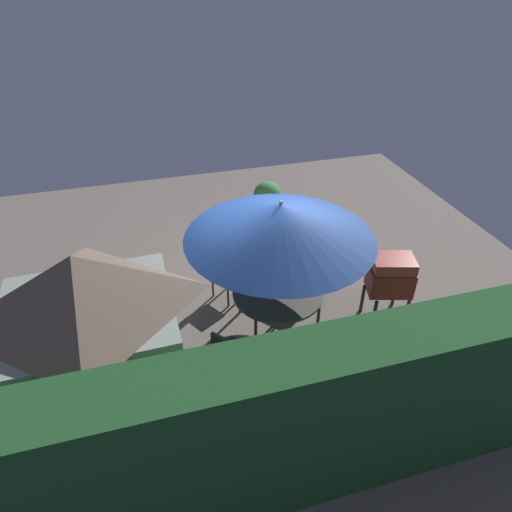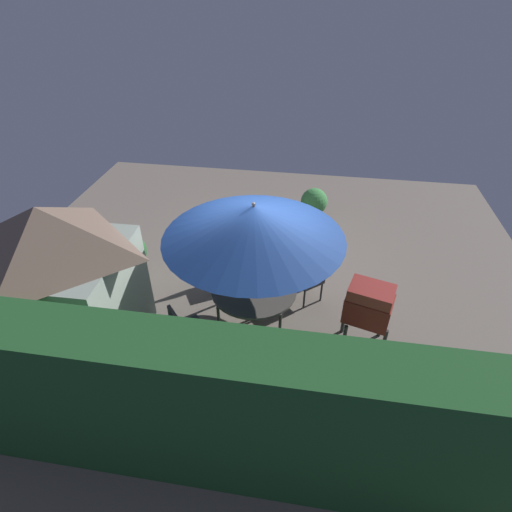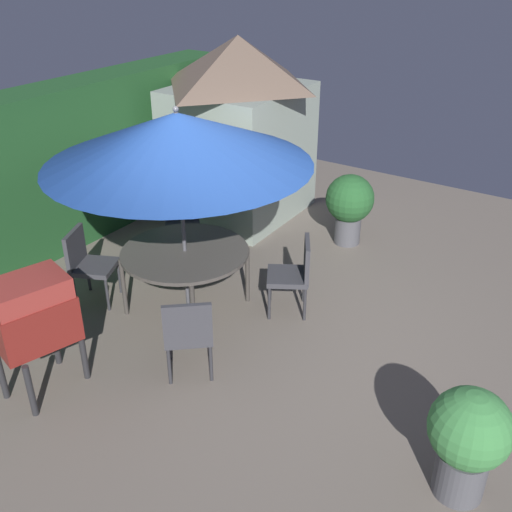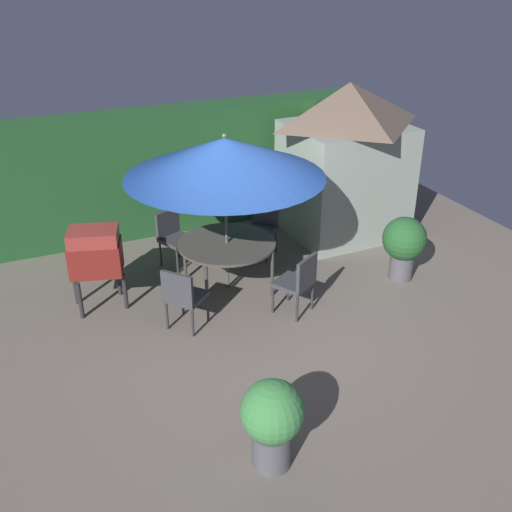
# 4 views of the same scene
# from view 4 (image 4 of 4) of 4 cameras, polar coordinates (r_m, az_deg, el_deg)

# --- Properties ---
(ground_plane) EXTENTS (11.00, 11.00, 0.00)m
(ground_plane) POSITION_cam_4_polar(r_m,az_deg,el_deg) (8.36, -0.22, -5.89)
(ground_plane) COLOR #6B6056
(hedge_backdrop) EXTENTS (7.41, 0.69, 2.17)m
(hedge_backdrop) POSITION_cam_4_polar(r_m,az_deg,el_deg) (10.89, -7.70, 8.24)
(hedge_backdrop) COLOR #1E4C23
(hedge_backdrop) RESTS_ON ground
(garden_shed) EXTENTS (2.04, 1.83, 2.66)m
(garden_shed) POSITION_cam_4_polar(r_m,az_deg,el_deg) (10.55, 8.50, 9.15)
(garden_shed) COLOR gray
(garden_shed) RESTS_ON ground
(patio_table) EXTENTS (1.44, 1.44, 0.75)m
(patio_table) POSITION_cam_4_polar(r_m,az_deg,el_deg) (8.77, -2.80, 1.01)
(patio_table) COLOR #47423D
(patio_table) RESTS_ON ground
(patio_umbrella) EXTENTS (2.81, 2.81, 2.37)m
(patio_umbrella) POSITION_cam_4_polar(r_m,az_deg,el_deg) (8.27, -3.01, 9.37)
(patio_umbrella) COLOR #4C4C51
(patio_umbrella) RESTS_ON ground
(bbq_grill) EXTENTS (0.81, 0.68, 1.20)m
(bbq_grill) POSITION_cam_4_polar(r_m,az_deg,el_deg) (8.51, -15.10, 0.28)
(bbq_grill) COLOR maroon
(bbq_grill) RESTS_ON ground
(chair_near_shed) EXTENTS (0.61, 0.62, 0.90)m
(chair_near_shed) POSITION_cam_4_polar(r_m,az_deg,el_deg) (9.63, -7.88, 2.06)
(chair_near_shed) COLOR #38383D
(chair_near_shed) RESTS_ON ground
(chair_far_side) EXTENTS (0.65, 0.65, 0.90)m
(chair_far_side) POSITION_cam_4_polar(r_m,az_deg,el_deg) (7.92, -6.98, -3.71)
(chair_far_side) COLOR #38383D
(chair_far_side) RESTS_ON ground
(chair_toward_hedge) EXTENTS (0.63, 0.63, 0.90)m
(chair_toward_hedge) POSITION_cam_4_polar(r_m,az_deg,el_deg) (8.22, 4.08, -2.34)
(chair_toward_hedge) COLOR #38383D
(chair_toward_hedge) RESTS_ON ground
(chair_toward_house) EXTENTS (0.65, 0.65, 0.90)m
(chair_toward_house) POSITION_cam_4_polar(r_m,az_deg,el_deg) (9.90, 0.63, 3.04)
(chair_toward_house) COLOR #38383D
(chair_toward_house) RESTS_ON ground
(potted_plant_by_shed) EXTENTS (0.67, 0.67, 1.01)m
(potted_plant_by_shed) POSITION_cam_4_polar(r_m,az_deg,el_deg) (9.34, 13.94, 1.23)
(potted_plant_by_shed) COLOR #4C4C51
(potted_plant_by_shed) RESTS_ON ground
(potted_plant_by_grill) EXTENTS (0.62, 0.62, 0.97)m
(potted_plant_by_grill) POSITION_cam_4_polar(r_m,az_deg,el_deg) (5.91, 1.57, -15.26)
(potted_plant_by_grill) COLOR #4C4C51
(potted_plant_by_grill) RESTS_ON ground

